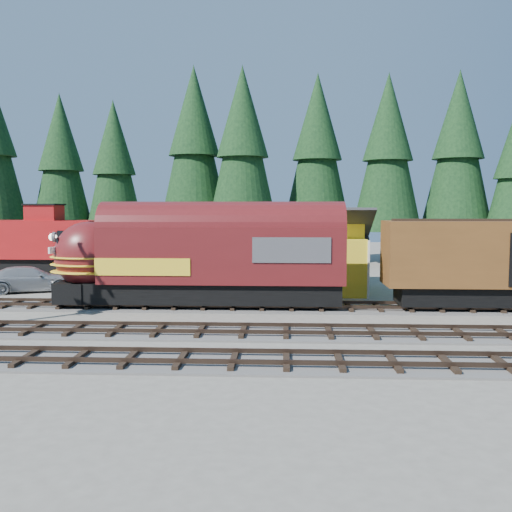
{
  "coord_description": "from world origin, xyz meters",
  "views": [
    {
      "loc": [
        1.1,
        -25.54,
        5.36
      ],
      "look_at": [
        -0.35,
        4.0,
        2.77
      ],
      "focal_mm": 40.0,
      "sensor_mm": 36.0,
      "label": 1
    }
  ],
  "objects_px": {
    "depot": "(266,244)",
    "locomotive": "(192,261)",
    "pickup_truck_b": "(30,279)",
    "caboose": "(34,242)",
    "pickup_truck_a": "(123,279)"
  },
  "relations": [
    {
      "from": "depot",
      "to": "locomotive",
      "type": "distance_m",
      "value": 7.51
    },
    {
      "from": "caboose",
      "to": "pickup_truck_a",
      "type": "bearing_deg",
      "value": -43.92
    },
    {
      "from": "locomotive",
      "to": "pickup_truck_b",
      "type": "relative_size",
      "value": 2.83
    },
    {
      "from": "depot",
      "to": "pickup_truck_b",
      "type": "xyz_separation_m",
      "value": [
        -14.81,
        -1.32,
        -2.17
      ]
    },
    {
      "from": "locomotive",
      "to": "pickup_truck_b",
      "type": "xyz_separation_m",
      "value": [
        -11.08,
        5.18,
        -1.68
      ]
    },
    {
      "from": "locomotive",
      "to": "pickup_truck_a",
      "type": "height_order",
      "value": "locomotive"
    },
    {
      "from": "depot",
      "to": "locomotive",
      "type": "height_order",
      "value": "depot"
    },
    {
      "from": "depot",
      "to": "caboose",
      "type": "xyz_separation_m",
      "value": [
        -18.45,
        7.5,
        -0.42
      ]
    },
    {
      "from": "pickup_truck_a",
      "to": "pickup_truck_b",
      "type": "xyz_separation_m",
      "value": [
        -6.08,
        0.54,
        -0.1
      ]
    },
    {
      "from": "caboose",
      "to": "pickup_truck_b",
      "type": "height_order",
      "value": "caboose"
    },
    {
      "from": "pickup_truck_b",
      "to": "pickup_truck_a",
      "type": "bearing_deg",
      "value": -118.14
    },
    {
      "from": "pickup_truck_a",
      "to": "caboose",
      "type": "bearing_deg",
      "value": 23.31
    },
    {
      "from": "caboose",
      "to": "pickup_truck_b",
      "type": "bearing_deg",
      "value": -67.57
    },
    {
      "from": "caboose",
      "to": "pickup_truck_b",
      "type": "xyz_separation_m",
      "value": [
        3.64,
        -8.82,
        -1.75
      ]
    },
    {
      "from": "locomotive",
      "to": "pickup_truck_b",
      "type": "distance_m",
      "value": 12.35
    }
  ]
}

